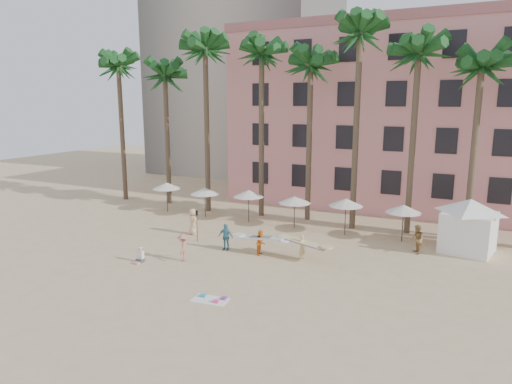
{
  "coord_description": "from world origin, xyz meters",
  "views": [
    {
      "loc": [
        11.25,
        -19.32,
        9.64
      ],
      "look_at": [
        -1.11,
        6.0,
        4.0
      ],
      "focal_mm": 32.0,
      "sensor_mm": 36.0,
      "label": 1
    }
  ],
  "objects_px": {
    "carrier_yellow": "(302,245)",
    "carrier_white": "(261,241)",
    "cabana": "(469,221)",
    "pink_hotel": "(430,119)"
  },
  "relations": [
    {
      "from": "carrier_yellow",
      "to": "carrier_white",
      "type": "relative_size",
      "value": 1.09
    },
    {
      "from": "pink_hotel",
      "to": "carrier_yellow",
      "type": "relative_size",
      "value": 10.42
    },
    {
      "from": "cabana",
      "to": "pink_hotel",
      "type": "bearing_deg",
      "value": 106.72
    },
    {
      "from": "pink_hotel",
      "to": "carrier_white",
      "type": "bearing_deg",
      "value": -110.81
    },
    {
      "from": "cabana",
      "to": "carrier_yellow",
      "type": "height_order",
      "value": "cabana"
    },
    {
      "from": "pink_hotel",
      "to": "carrier_white",
      "type": "distance_m",
      "value": 22.73
    },
    {
      "from": "carrier_yellow",
      "to": "carrier_white",
      "type": "distance_m",
      "value": 2.71
    },
    {
      "from": "carrier_yellow",
      "to": "carrier_white",
      "type": "height_order",
      "value": "carrier_white"
    },
    {
      "from": "pink_hotel",
      "to": "carrier_yellow",
      "type": "height_order",
      "value": "pink_hotel"
    },
    {
      "from": "cabana",
      "to": "carrier_white",
      "type": "xyz_separation_m",
      "value": [
        -11.8,
        -6.4,
        -1.2
      ]
    }
  ]
}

